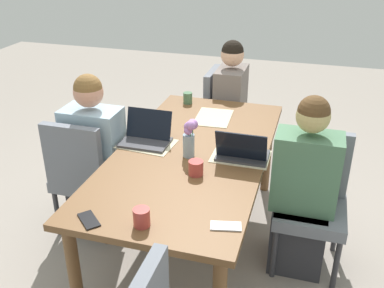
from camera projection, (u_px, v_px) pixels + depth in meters
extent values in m
plane|color=gray|center=(192.00, 243.00, 3.19)|extent=(10.00, 10.00, 0.00)
cube|color=brown|center=(192.00, 154.00, 2.87)|extent=(1.92, 0.95, 0.04)
cylinder|color=brown|center=(267.00, 153.00, 3.70)|extent=(0.07, 0.07, 0.71)
cylinder|color=brown|center=(75.00, 278.00, 2.38)|extent=(0.07, 0.07, 0.71)
cylinder|color=brown|center=(177.00, 141.00, 3.90)|extent=(0.07, 0.07, 0.71)
cube|color=slate|center=(90.00, 177.00, 3.23)|extent=(0.44, 0.44, 0.08)
cube|color=slate|center=(73.00, 157.00, 2.95)|extent=(0.06, 0.42, 0.45)
cylinder|color=#333338|center=(83.00, 186.00, 3.54)|extent=(0.04, 0.04, 0.37)
cylinder|color=#333338|center=(127.00, 194.00, 3.44)|extent=(0.04, 0.04, 0.37)
cylinder|color=#333338|center=(57.00, 213.00, 3.21)|extent=(0.04, 0.04, 0.37)
cylinder|color=#333338|center=(105.00, 222.00, 3.12)|extent=(0.04, 0.04, 0.37)
cube|color=#2D2D33|center=(100.00, 200.00, 3.29)|extent=(0.36, 0.34, 0.45)
cube|color=#99B7CC|center=(94.00, 143.00, 3.08)|extent=(0.24, 0.40, 0.50)
sphere|color=tan|center=(88.00, 92.00, 2.92)|extent=(0.20, 0.20, 0.20)
sphere|color=brown|center=(88.00, 88.00, 2.91)|extent=(0.19, 0.19, 0.19)
cube|color=slate|center=(310.00, 212.00, 2.83)|extent=(0.44, 0.44, 0.08)
cube|color=slate|center=(317.00, 162.00, 2.88)|extent=(0.06, 0.42, 0.45)
cylinder|color=#333338|center=(336.00, 265.00, 2.72)|extent=(0.04, 0.04, 0.37)
cylinder|color=#333338|center=(274.00, 253.00, 2.82)|extent=(0.04, 0.04, 0.37)
cylinder|color=#333338|center=(336.00, 228.00, 3.05)|extent=(0.04, 0.04, 0.37)
cylinder|color=#333338|center=(281.00, 219.00, 3.14)|extent=(0.04, 0.04, 0.37)
cube|color=#2D2D33|center=(298.00, 234.00, 2.93)|extent=(0.36, 0.34, 0.45)
cube|color=#4C7556|center=(306.00, 172.00, 2.72)|extent=(0.24, 0.40, 0.50)
sphere|color=tan|center=(313.00, 116.00, 2.56)|extent=(0.20, 0.20, 0.20)
sphere|color=#51381E|center=(314.00, 111.00, 2.54)|extent=(0.19, 0.19, 0.19)
cube|color=slate|center=(231.00, 123.00, 4.12)|extent=(0.44, 0.44, 0.08)
cube|color=slate|center=(212.00, 94.00, 4.05)|extent=(0.42, 0.06, 0.45)
cylinder|color=#333338|center=(253.00, 139.00, 4.33)|extent=(0.04, 0.04, 0.37)
cylinder|color=#333338|center=(247.00, 156.00, 4.01)|extent=(0.04, 0.04, 0.37)
cylinder|color=#333338|center=(216.00, 134.00, 4.43)|extent=(0.04, 0.04, 0.37)
cylinder|color=#333338|center=(206.00, 151.00, 4.10)|extent=(0.04, 0.04, 0.37)
cube|color=#2D2D33|center=(229.00, 143.00, 4.15)|extent=(0.34, 0.36, 0.45)
cube|color=slate|center=(231.00, 96.00, 3.94)|extent=(0.40, 0.24, 0.50)
sphere|color=#DDA582|center=(233.00, 55.00, 3.77)|extent=(0.20, 0.20, 0.20)
sphere|color=black|center=(233.00, 51.00, 3.76)|extent=(0.19, 0.19, 0.19)
cylinder|color=#8EA8B7|center=(189.00, 145.00, 2.77)|extent=(0.07, 0.07, 0.15)
sphere|color=#B27AC6|center=(189.00, 127.00, 2.71)|extent=(0.06, 0.06, 0.06)
cylinder|color=#477A3D|center=(189.00, 131.00, 2.72)|extent=(0.01, 0.01, 0.05)
sphere|color=#B27AC6|center=(188.00, 127.00, 2.71)|extent=(0.06, 0.06, 0.06)
cylinder|color=#477A3D|center=(188.00, 131.00, 2.72)|extent=(0.01, 0.01, 0.05)
sphere|color=#B27AC6|center=(187.00, 131.00, 2.71)|extent=(0.05, 0.05, 0.05)
cylinder|color=#477A3D|center=(187.00, 133.00, 2.72)|extent=(0.01, 0.01, 0.03)
sphere|color=#B27AC6|center=(191.00, 125.00, 2.68)|extent=(0.06, 0.06, 0.06)
cylinder|color=#477A3D|center=(191.00, 131.00, 2.70)|extent=(0.01, 0.01, 0.07)
sphere|color=#B27AC6|center=(193.00, 124.00, 2.71)|extent=(0.07, 0.07, 0.07)
cylinder|color=#477A3D|center=(193.00, 129.00, 2.72)|extent=(0.01, 0.01, 0.07)
cube|color=beige|center=(147.00, 144.00, 2.95)|extent=(0.29, 0.38, 0.00)
cube|color=beige|center=(241.00, 156.00, 2.79)|extent=(0.26, 0.36, 0.00)
cube|color=beige|center=(214.00, 117.00, 3.36)|extent=(0.37, 0.28, 0.00)
cube|color=#38383D|center=(243.00, 155.00, 2.78)|extent=(0.22, 0.32, 0.02)
cube|color=black|center=(241.00, 146.00, 2.67)|extent=(0.07, 0.31, 0.19)
cube|color=#38383D|center=(145.00, 142.00, 2.95)|extent=(0.22, 0.32, 0.02)
cube|color=black|center=(149.00, 124.00, 2.97)|extent=(0.07, 0.31, 0.19)
cylinder|color=#AD3D38|center=(142.00, 217.00, 2.13)|extent=(0.08, 0.08, 0.09)
cylinder|color=#AD3D38|center=(196.00, 168.00, 2.57)|extent=(0.09, 0.09, 0.09)
cylinder|color=#47704C|center=(188.00, 98.00, 3.61)|extent=(0.07, 0.07, 0.09)
cube|color=black|center=(89.00, 220.00, 2.18)|extent=(0.15, 0.16, 0.01)
cube|color=silver|center=(226.00, 226.00, 2.14)|extent=(0.10, 0.16, 0.01)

